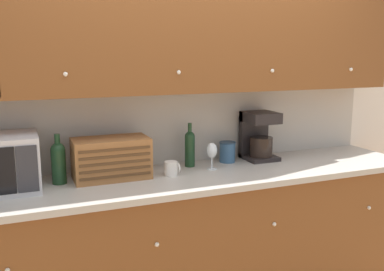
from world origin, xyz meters
TOP-DOWN VIEW (x-y plane):
  - wall_back at (0.00, 0.03)m, footprint 5.55×0.06m
  - counter_unit at (0.00, -0.33)m, footprint 3.17×0.68m
  - backsplash_panel at (0.00, -0.01)m, footprint 3.15×0.01m
  - upper_cabinets at (0.16, -0.16)m, footprint 3.15×0.34m
  - second_wine_bottle at (-0.87, -0.22)m, footprint 0.09×0.09m
  - bread_box at (-0.55, -0.23)m, footprint 0.47×0.26m
  - mug at (-0.18, -0.32)m, footprint 0.10×0.09m
  - wine_bottle at (0.02, -0.15)m, footprint 0.07×0.07m
  - wine_glass at (0.13, -0.27)m, footprint 0.07×0.07m
  - storage_canister at (0.32, -0.13)m, footprint 0.12×0.12m
  - coffee_maker at (0.58, -0.13)m, footprint 0.23×0.24m

SIDE VIEW (x-z plane):
  - counter_unit at x=0.00m, z-range 0.00..0.95m
  - mug at x=-0.18m, z-range 0.95..1.04m
  - storage_canister at x=0.32m, z-range 0.95..1.10m
  - wine_glass at x=0.13m, z-range 0.98..1.17m
  - bread_box at x=-0.55m, z-range 0.95..1.21m
  - wine_bottle at x=0.02m, z-range 0.93..1.24m
  - second_wine_bottle at x=-0.87m, z-range 0.94..1.24m
  - coffee_maker at x=0.58m, z-range 0.95..1.31m
  - backsplash_panel at x=0.00m, z-range 0.95..1.47m
  - wall_back at x=0.00m, z-range 0.00..2.60m
  - upper_cabinets at x=0.16m, z-range 1.47..2.25m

